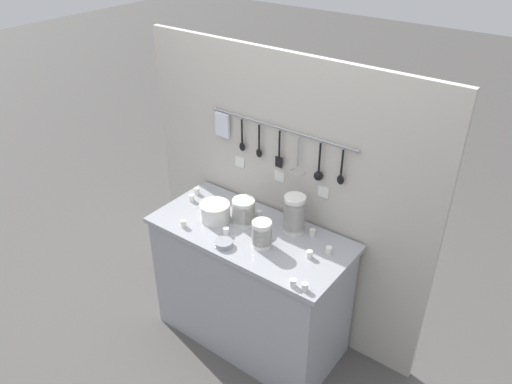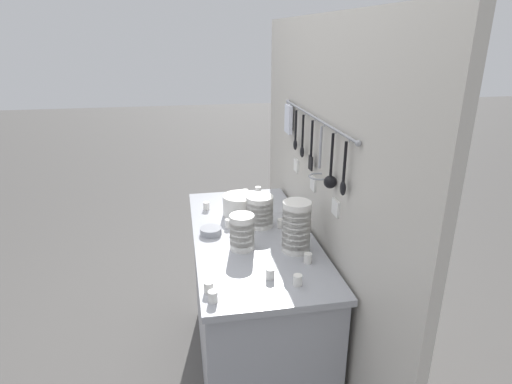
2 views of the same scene
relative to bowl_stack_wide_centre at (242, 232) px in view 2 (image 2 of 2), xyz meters
The scene contains 18 objects.
ground_plane 0.99m from the bowl_stack_wide_centre, 152.14° to the left, with size 20.00×20.00×0.00m, color #514F4C.
counter 0.55m from the bowl_stack_wide_centre, 152.14° to the left, with size 1.28×0.60×0.89m.
back_wall 0.43m from the bowl_stack_wide_centre, 109.30° to the left, with size 2.08×0.11×1.93m.
bowl_stack_wide_centre is the anchor object (origin of this frame).
bowl_stack_short_front 0.25m from the bowl_stack_wide_centre, 75.14° to the left, with size 0.13×0.13×0.24m.
bowl_stack_tall_left 0.27m from the bowl_stack_wide_centre, 151.30° to the left, with size 0.14×0.14×0.17m.
plate_stack 0.41m from the bowl_stack_wide_centre, behind, with size 0.19×0.19×0.11m.
steel_mixing_bowl 0.23m from the bowl_stack_wide_centre, 143.47° to the right, with size 0.11×0.11×0.03m.
cup_edge_near 0.74m from the bowl_stack_wide_centre, 163.57° to the left, with size 0.04×0.04×0.05m.
cup_back_left 0.31m from the bowl_stack_wide_centre, 129.55° to the left, with size 0.04×0.04×0.05m.
cup_mid_row 0.39m from the bowl_stack_wide_centre, 28.50° to the right, with size 0.04×0.04×0.05m.
cup_by_caddy 0.40m from the bowl_stack_wide_centre, 26.25° to the left, with size 0.04×0.04×0.05m.
cup_front_left 0.69m from the bowl_stack_wide_centre, 169.84° to the left, with size 0.04×0.04×0.05m.
cup_beside_plates 0.33m from the bowl_stack_wide_centre, 55.00° to the left, with size 0.04×0.04×0.05m.
cup_centre 0.53m from the bowl_stack_wide_centre, 165.25° to the right, with size 0.04×0.04×0.05m.
cup_edge_far 0.30m from the bowl_stack_wide_centre, 15.47° to the left, with size 0.04×0.04×0.05m.
cup_front_right 0.25m from the bowl_stack_wide_centre, behind, with size 0.04×0.04×0.05m.
cup_back_right 0.45m from the bowl_stack_wide_centre, 23.10° to the right, with size 0.04×0.04×0.05m.
Camera 2 is at (1.93, -0.33, 1.85)m, focal length 30.00 mm.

